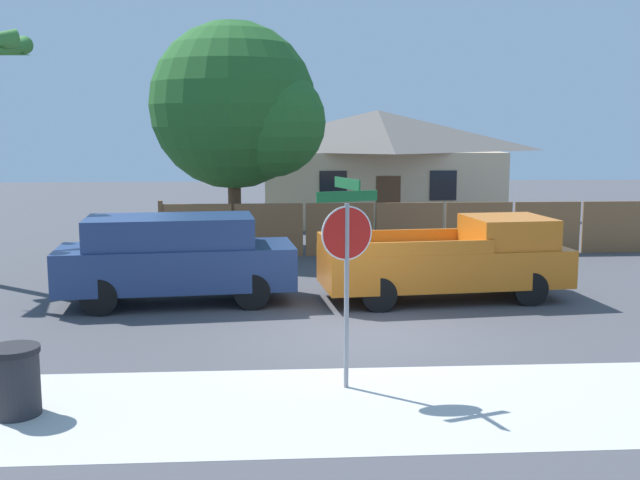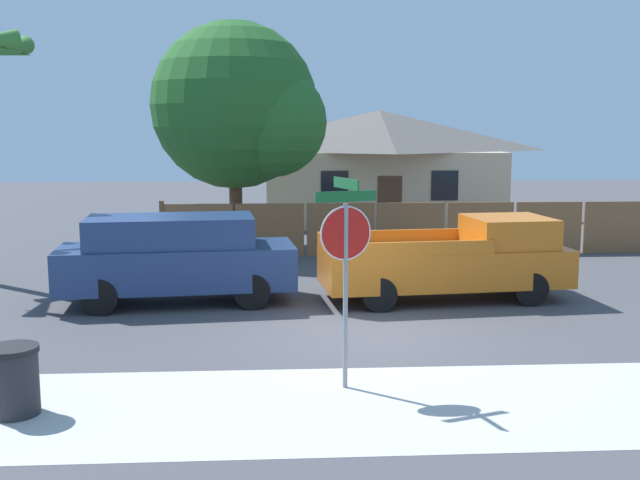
% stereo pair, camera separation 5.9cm
% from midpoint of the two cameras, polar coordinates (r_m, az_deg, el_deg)
% --- Properties ---
extents(ground_plane, '(80.00, 80.00, 0.00)m').
position_cam_midpoint_polar(ground_plane, '(13.89, 3.23, -7.12)').
color(ground_plane, '#47474C').
extents(sidewalk_strip, '(36.00, 3.20, 0.01)m').
position_cam_midpoint_polar(sidewalk_strip, '(10.50, 5.63, -12.38)').
color(sidewalk_strip, beige).
rests_on(sidewalk_strip, ground).
extents(wooden_fence, '(14.75, 0.12, 1.66)m').
position_cam_midpoint_polar(wooden_fence, '(22.38, 6.76, 0.86)').
color(wooden_fence, brown).
rests_on(wooden_fence, ground).
extents(house, '(9.77, 6.42, 4.46)m').
position_cam_midpoint_polar(house, '(30.52, 4.33, 5.81)').
color(house, beige).
rests_on(house, ground).
extents(oak_tree, '(5.29, 5.04, 6.95)m').
position_cam_midpoint_polar(oak_tree, '(22.99, -6.12, 9.89)').
color(oak_tree, brown).
rests_on(oak_tree, ground).
extents(red_suv, '(5.13, 2.35, 1.89)m').
position_cam_midpoint_polar(red_suv, '(16.29, -11.06, -1.25)').
color(red_suv, navy).
rests_on(red_suv, ground).
extents(orange_pickup, '(5.49, 2.44, 1.81)m').
position_cam_midpoint_polar(orange_pickup, '(16.68, 10.06, -1.51)').
color(orange_pickup, orange).
rests_on(orange_pickup, ground).
extents(stop_sign, '(0.89, 0.80, 3.05)m').
position_cam_midpoint_polar(stop_sign, '(10.61, 1.89, -0.59)').
color(stop_sign, gray).
rests_on(stop_sign, ground).
extents(trash_bin, '(0.68, 0.68, 0.93)m').
position_cam_midpoint_polar(trash_bin, '(10.75, -22.38, -9.88)').
color(trash_bin, '#28282D').
rests_on(trash_bin, ground).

